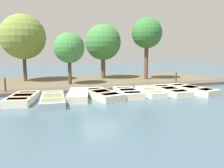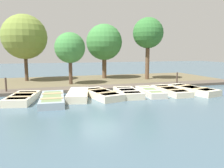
# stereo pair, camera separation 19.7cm
# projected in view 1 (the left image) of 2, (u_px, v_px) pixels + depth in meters

# --- Properties ---
(ground_plane) EXTENTS (80.00, 80.00, 0.00)m
(ground_plane) POSITION_uv_depth(u_px,v_px,m) (100.00, 93.00, 14.01)
(ground_plane) COLOR #425B6B
(shore_bank) EXTENTS (8.00, 24.00, 0.16)m
(shore_bank) POSITION_uv_depth(u_px,v_px,m) (85.00, 82.00, 18.70)
(shore_bank) COLOR brown
(shore_bank) RESTS_ON ground_plane
(dock_walkway) EXTENTS (1.56, 23.93, 0.20)m
(dock_walkway) POSITION_uv_depth(u_px,v_px,m) (96.00, 88.00, 15.15)
(dock_walkway) COLOR #51473D
(dock_walkway) RESTS_ON ground_plane
(rowboat_0) EXTENTS (2.90, 1.78, 0.39)m
(rowboat_0) POSITION_uv_depth(u_px,v_px,m) (23.00, 98.00, 11.42)
(rowboat_0) COLOR beige
(rowboat_0) RESTS_ON ground_plane
(rowboat_1) EXTENTS (3.52, 1.39, 0.36)m
(rowboat_1) POSITION_uv_depth(u_px,v_px,m) (53.00, 99.00, 11.32)
(rowboat_1) COLOR #8C9EA8
(rowboat_1) RESTS_ON ground_plane
(rowboat_2) EXTENTS (3.24, 1.73, 0.41)m
(rowboat_2) POSITION_uv_depth(u_px,v_px,m) (78.00, 95.00, 12.37)
(rowboat_2) COLOR beige
(rowboat_2) RESTS_ON ground_plane
(rowboat_3) EXTENTS (3.29, 1.91, 0.40)m
(rowboat_3) POSITION_uv_depth(u_px,v_px,m) (102.00, 94.00, 12.57)
(rowboat_3) COLOR beige
(rowboat_3) RESTS_ON ground_plane
(rowboat_4) EXTENTS (2.76, 1.42, 0.39)m
(rowboat_4) POSITION_uv_depth(u_px,v_px,m) (128.00, 93.00, 13.04)
(rowboat_4) COLOR beige
(rowboat_4) RESTS_ON ground_plane
(rowboat_5) EXTENTS (3.02, 1.26, 0.36)m
(rowboat_5) POSITION_uv_depth(u_px,v_px,m) (150.00, 92.00, 13.46)
(rowboat_5) COLOR beige
(rowboat_5) RESTS_ON ground_plane
(rowboat_6) EXTENTS (3.19, 1.20, 0.36)m
(rowboat_6) POSITION_uv_depth(u_px,v_px,m) (170.00, 90.00, 13.87)
(rowboat_6) COLOR beige
(rowboat_6) RESTS_ON ground_plane
(rowboat_7) EXTENTS (3.54, 1.96, 0.40)m
(rowboat_7) POSITION_uv_depth(u_px,v_px,m) (191.00, 89.00, 14.07)
(rowboat_7) COLOR beige
(rowboat_7) RESTS_ON ground_plane
(mooring_post_near) EXTENTS (0.11, 0.11, 1.06)m
(mooring_post_near) POSITION_uv_depth(u_px,v_px,m) (5.00, 86.00, 13.26)
(mooring_post_near) COLOR #47382D
(mooring_post_near) RESTS_ON ground_plane
(mooring_post_far) EXTENTS (0.11, 0.11, 1.06)m
(mooring_post_far) POSITION_uv_depth(u_px,v_px,m) (176.00, 79.00, 16.95)
(mooring_post_far) COLOR #47382D
(mooring_post_far) RESTS_ON ground_plane
(park_tree_far_left) EXTENTS (3.68, 3.68, 5.67)m
(park_tree_far_left) POSITION_uv_depth(u_px,v_px,m) (23.00, 37.00, 17.96)
(park_tree_far_left) COLOR #4C3828
(park_tree_far_left) RESTS_ON ground_plane
(park_tree_left) EXTENTS (2.29, 2.29, 4.06)m
(park_tree_left) POSITION_uv_depth(u_px,v_px,m) (69.00, 48.00, 16.27)
(park_tree_left) COLOR #4C3828
(park_tree_left) RESTS_ON ground_plane
(park_tree_center) EXTENTS (3.27, 3.27, 5.12)m
(park_tree_center) POSITION_uv_depth(u_px,v_px,m) (103.00, 42.00, 19.93)
(park_tree_center) COLOR brown
(park_tree_center) RESTS_ON ground_plane
(park_tree_right) EXTENTS (2.69, 2.69, 5.60)m
(park_tree_right) POSITION_uv_depth(u_px,v_px,m) (147.00, 34.00, 19.26)
(park_tree_right) COLOR brown
(park_tree_right) RESTS_ON ground_plane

